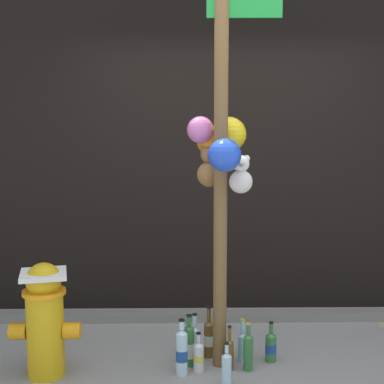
# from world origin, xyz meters

# --- Properties ---
(building_wall) EXTENTS (10.00, 0.20, 3.93)m
(building_wall) POSITION_xyz_m (0.00, 1.62, 1.96)
(building_wall) COLOR black
(building_wall) RESTS_ON ground_plane
(curb_strip) EXTENTS (8.00, 0.12, 0.08)m
(curb_strip) POSITION_xyz_m (0.00, 1.19, 0.04)
(curb_strip) COLOR slate
(curb_strip) RESTS_ON ground_plane
(memorial_post) EXTENTS (0.62, 0.58, 2.93)m
(memorial_post) POSITION_xyz_m (-0.14, 0.37, 1.66)
(memorial_post) COLOR brown
(memorial_post) RESTS_ON ground_plane
(fire_hydrant) EXTENTS (0.47, 0.36, 0.78)m
(fire_hydrant) POSITION_xyz_m (-1.32, 0.18, 0.41)
(fire_hydrant) COLOR gold
(fire_hydrant) RESTS_ON ground_plane
(bottle_0) EXTENTS (0.08, 0.08, 0.39)m
(bottle_0) POSITION_xyz_m (-0.41, 0.18, 0.16)
(bottle_0) COLOR #B2DBEA
(bottle_0) RESTS_ON ground_plane
(bottle_1) EXTENTS (0.06, 0.06, 0.32)m
(bottle_1) POSITION_xyz_m (-0.08, 0.24, 0.12)
(bottle_1) COLOR brown
(bottle_1) RESTS_ON ground_plane
(bottle_2) EXTENTS (0.07, 0.07, 0.37)m
(bottle_2) POSITION_xyz_m (-0.35, 0.31, 0.15)
(bottle_2) COLOR #337038
(bottle_2) RESTS_ON ground_plane
(bottle_3) EXTENTS (0.07, 0.07, 0.34)m
(bottle_3) POSITION_xyz_m (0.05, 0.23, 0.14)
(bottle_3) COLOR #337038
(bottle_3) RESTS_ON ground_plane
(bottle_4) EXTENTS (0.08, 0.08, 0.29)m
(bottle_4) POSITION_xyz_m (0.23, 0.37, 0.11)
(bottle_4) COLOR #337038
(bottle_4) RESTS_ON ground_plane
(bottle_5) EXTENTS (0.07, 0.07, 0.38)m
(bottle_5) POSITION_xyz_m (-0.21, 0.46, 0.14)
(bottle_5) COLOR brown
(bottle_5) RESTS_ON ground_plane
(bottle_6) EXTENTS (0.07, 0.07, 0.28)m
(bottle_6) POSITION_xyz_m (-0.29, 0.22, 0.11)
(bottle_6) COLOR silver
(bottle_6) RESTS_ON ground_plane
(bottle_7) EXTENTS (0.06, 0.06, 0.32)m
(bottle_7) POSITION_xyz_m (0.03, 0.37, 0.12)
(bottle_7) COLOR #93CCE0
(bottle_7) RESTS_ON ground_plane
(bottle_8) EXTENTS (0.06, 0.06, 0.29)m
(bottle_8) POSITION_xyz_m (-0.12, 0.01, 0.12)
(bottle_8) COLOR #B2DBEA
(bottle_8) RESTS_ON ground_plane
(bottle_9) EXTENTS (0.08, 0.08, 0.34)m
(bottle_9) POSITION_xyz_m (-0.31, 0.41, 0.13)
(bottle_9) COLOR #B2DBEA
(bottle_9) RESTS_ON ground_plane
(litter_0) EXTENTS (0.14, 0.17, 0.01)m
(litter_0) POSITION_xyz_m (-0.40, 0.28, 0.00)
(litter_0) COLOR tan
(litter_0) RESTS_ON ground_plane
(litter_1) EXTENTS (0.06, 0.10, 0.01)m
(litter_1) POSITION_xyz_m (-1.29, 0.13, 0.00)
(litter_1) COLOR silver
(litter_1) RESTS_ON ground_plane
(litter_3) EXTENTS (0.12, 0.14, 0.01)m
(litter_3) POSITION_xyz_m (1.30, 1.05, 0.00)
(litter_3) COLOR tan
(litter_3) RESTS_ON ground_plane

